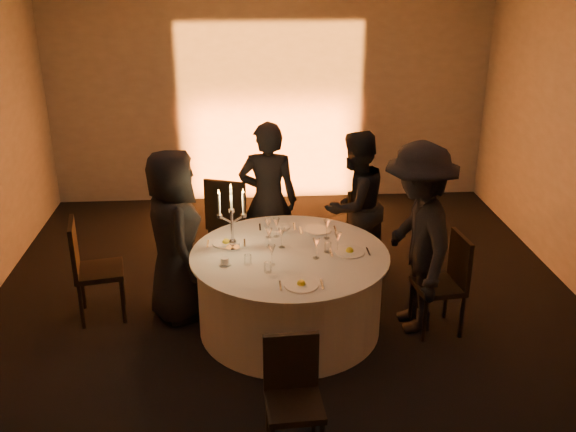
{
  "coord_description": "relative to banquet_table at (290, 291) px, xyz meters",
  "views": [
    {
      "loc": [
        -0.39,
        -5.2,
        3.27
      ],
      "look_at": [
        0.0,
        0.2,
        1.05
      ],
      "focal_mm": 40.0,
      "sensor_mm": 36.0,
      "label": 1
    }
  ],
  "objects": [
    {
      "name": "floor",
      "position": [
        0.0,
        0.0,
        -0.38
      ],
      "size": [
        7.0,
        7.0,
        0.0
      ],
      "primitive_type": "plane",
      "color": "black",
      "rests_on": "ground"
    },
    {
      "name": "wall_back",
      "position": [
        0.0,
        3.5,
        1.12
      ],
      "size": [
        7.0,
        0.0,
        7.0
      ],
      "primitive_type": "plane",
      "rotation": [
        1.57,
        0.0,
        0.0
      ],
      "color": "#9F9B94",
      "rests_on": "floor"
    },
    {
      "name": "uplighter_fixture",
      "position": [
        0.0,
        3.2,
        -0.33
      ],
      "size": [
        0.25,
        0.12,
        0.1
      ],
      "primitive_type": "cube",
      "color": "black",
      "rests_on": "floor"
    },
    {
      "name": "banquet_table",
      "position": [
        0.0,
        0.0,
        0.0
      ],
      "size": [
        1.8,
        1.8,
        0.77
      ],
      "color": "black",
      "rests_on": "floor"
    },
    {
      "name": "chair_left",
      "position": [
        -1.87,
        0.32,
        0.18
      ],
      "size": [
        0.51,
        0.51,
        1.0
      ],
      "rotation": [
        0.0,
        0.0,
        1.76
      ],
      "color": "black",
      "rests_on": "floor"
    },
    {
      "name": "chair_back_left",
      "position": [
        -0.56,
        1.31,
        0.22
      ],
      "size": [
        0.6,
        0.6,
        1.06
      ],
      "rotation": [
        0.0,
        0.0,
        2.78
      ],
      "color": "black",
      "rests_on": "floor"
    },
    {
      "name": "chair_back_right",
      "position": [
        0.85,
        1.4,
        0.12
      ],
      "size": [
        0.53,
        0.53,
        0.89
      ],
      "rotation": [
        0.0,
        0.0,
        -2.63
      ],
      "color": "black",
      "rests_on": "floor"
    },
    {
      "name": "chair_right",
      "position": [
        1.43,
        -0.13,
        0.15
      ],
      "size": [
        0.45,
        0.45,
        0.94
      ],
      "rotation": [
        0.0,
        0.0,
        -1.47
      ],
      "color": "black",
      "rests_on": "floor"
    },
    {
      "name": "chair_front",
      "position": [
        -0.1,
        -1.6,
        0.11
      ],
      "size": [
        0.41,
        0.41,
        0.88
      ],
      "rotation": [
        0.0,
        0.0,
        0.06
      ],
      "color": "black",
      "rests_on": "floor"
    },
    {
      "name": "guest_left",
      "position": [
        -1.06,
        0.31,
        0.45
      ],
      "size": [
        0.74,
        0.93,
        1.67
      ],
      "primitive_type": "imported",
      "rotation": [
        0.0,
        0.0,
        1.85
      ],
      "color": "black",
      "rests_on": "floor"
    },
    {
      "name": "guest_back_left",
      "position": [
        -0.14,
        1.12,
        0.47
      ],
      "size": [
        0.67,
        0.49,
        1.71
      ],
      "primitive_type": "imported",
      "rotation": [
        0.0,
        0.0,
        3.01
      ],
      "color": "black",
      "rests_on": "floor"
    },
    {
      "name": "guest_back_right",
      "position": [
        0.76,
        1.02,
        0.42
      ],
      "size": [
        0.99,
        0.96,
        1.61
      ],
      "primitive_type": "imported",
      "rotation": [
        0.0,
        0.0,
        -2.5
      ],
      "color": "black",
      "rests_on": "floor"
    },
    {
      "name": "guest_right",
      "position": [
        1.15,
        -0.04,
        0.51
      ],
      "size": [
        0.7,
        1.18,
        1.79
      ],
      "primitive_type": "imported",
      "rotation": [
        0.0,
        0.0,
        -1.54
      ],
      "color": "black",
      "rests_on": "floor"
    },
    {
      "name": "plate_left",
      "position": [
        -0.57,
        0.24,
        0.4
      ],
      "size": [
        0.36,
        0.26,
        0.08
      ],
      "color": "white",
      "rests_on": "banquet_table"
    },
    {
      "name": "plate_back_left",
      "position": [
        -0.08,
        0.6,
        0.39
      ],
      "size": [
        0.35,
        0.26,
        0.01
      ],
      "color": "white",
      "rests_on": "banquet_table"
    },
    {
      "name": "plate_back_right",
      "position": [
        0.31,
        0.49,
        0.39
      ],
      "size": [
        0.36,
        0.26,
        0.01
      ],
      "color": "white",
      "rests_on": "banquet_table"
    },
    {
      "name": "plate_right",
      "position": [
        0.54,
        -0.03,
        0.4
      ],
      "size": [
        0.36,
        0.28,
        0.08
      ],
      "color": "white",
      "rests_on": "banquet_table"
    },
    {
      "name": "plate_front",
      "position": [
        0.05,
        -0.62,
        0.4
      ],
      "size": [
        0.36,
        0.28,
        0.08
      ],
      "color": "white",
      "rests_on": "banquet_table"
    },
    {
      "name": "coffee_cup",
      "position": [
        -0.58,
        -0.19,
        0.42
      ],
      "size": [
        0.11,
        0.11,
        0.07
      ],
      "color": "white",
      "rests_on": "banquet_table"
    },
    {
      "name": "candelabra",
      "position": [
        -0.51,
        0.13,
        0.61
      ],
      "size": [
        0.27,
        0.13,
        0.63
      ],
      "color": "silver",
      "rests_on": "banquet_table"
    },
    {
      "name": "wine_glass_a",
      "position": [
        -0.18,
        0.13,
        0.52
      ],
      "size": [
        0.07,
        0.07,
        0.19
      ],
      "color": "white",
      "rests_on": "banquet_table"
    },
    {
      "name": "wine_glass_b",
      "position": [
        0.37,
        0.3,
        0.52
      ],
      "size": [
        0.07,
        0.07,
        0.19
      ],
      "color": "white",
      "rests_on": "banquet_table"
    },
    {
      "name": "wine_glass_c",
      "position": [
        0.23,
        -0.12,
        0.52
      ],
      "size": [
        0.07,
        0.07,
        0.19
      ],
      "color": "white",
      "rests_on": "banquet_table"
    },
    {
      "name": "wine_glass_d",
      "position": [
        -0.06,
        0.13,
        0.52
      ],
      "size": [
        0.07,
        0.07,
        0.19
      ],
      "color": "white",
      "rests_on": "banquet_table"
    },
    {
      "name": "wine_glass_e",
      "position": [
        -0.17,
        -0.23,
        0.52
      ],
      "size": [
        0.07,
        0.07,
        0.19
      ],
      "color": "white",
      "rests_on": "banquet_table"
    },
    {
      "name": "wine_glass_f",
      "position": [
        0.43,
        -0.0,
        0.52
      ],
      "size": [
        0.07,
        0.07,
        0.19
      ],
      "color": "white",
      "rests_on": "banquet_table"
    },
    {
      "name": "wine_glass_g",
      "position": [
        -0.17,
        0.36,
        0.52
      ],
      "size": [
        0.07,
        0.07,
        0.19
      ],
      "color": "white",
      "rests_on": "banquet_table"
    },
    {
      "name": "wine_glass_h",
      "position": [
        -0.1,
        0.37,
        0.52
      ],
      "size": [
        0.07,
        0.07,
        0.19
      ],
      "color": "white",
      "rests_on": "banquet_table"
    },
    {
      "name": "tumbler_a",
      "position": [
        -0.21,
        -0.36,
        0.43
      ],
      "size": [
        0.07,
        0.07,
        0.09
      ],
      "primitive_type": "cylinder",
      "color": "white",
      "rests_on": "banquet_table"
    },
    {
      "name": "tumbler_b",
      "position": [
        -0.38,
        -0.2,
        0.43
      ],
      "size": [
        0.07,
        0.07,
        0.09
      ],
      "primitive_type": "cylinder",
      "color": "white",
      "rests_on": "banquet_table"
    },
    {
      "name": "tumbler_c",
      "position": [
        0.35,
        0.0,
        0.43
      ],
      "size": [
        0.07,
        0.07,
        0.09
      ],
      "primitive_type": "cylinder",
      "color": "white",
      "rests_on": "banquet_table"
    }
  ]
}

